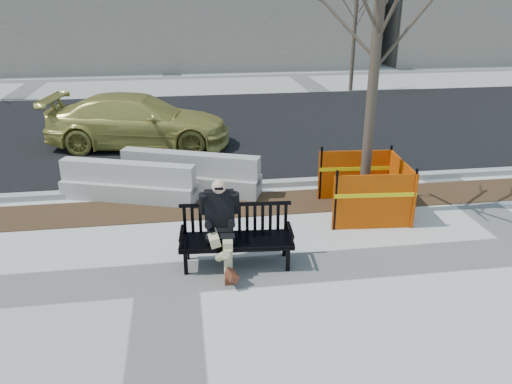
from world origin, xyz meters
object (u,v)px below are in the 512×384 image
bench (237,264)px  tree_fence (362,212)px  sedan (141,146)px  jersey_barrier_left (130,199)px  seated_man (221,263)px  jersey_barrier_right (191,191)px

bench → tree_fence: bearing=36.1°
sedan → jersey_barrier_left: (-0.01, -3.83, 0.00)m
bench → jersey_barrier_left: size_ratio=0.64×
sedan → jersey_barrier_left: size_ratio=1.73×
seated_man → jersey_barrier_left: (-1.65, 2.95, 0.00)m
bench → jersey_barrier_right: bearing=105.1°
bench → tree_fence: (2.66, 1.64, 0.00)m
sedan → jersey_barrier_left: sedan is taller
bench → seated_man: size_ratio=1.29×
tree_fence → seated_man: bearing=-151.5°
jersey_barrier_left → seated_man: bearing=-41.4°
tree_fence → jersey_barrier_left: 4.76m
bench → jersey_barrier_right: size_ratio=0.60×
jersey_barrier_left → jersey_barrier_right: (1.28, 0.27, 0.00)m
seated_man → sedan: sedan is taller
bench → sedan: size_ratio=0.37×
bench → jersey_barrier_left: bench is taller
tree_fence → sedan: bearing=131.2°
bench → seated_man: 0.25m
bench → sedan: 7.10m
jersey_barrier_right → bench: bearing=-57.6°
sedan → jersey_barrier_right: sedan is taller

